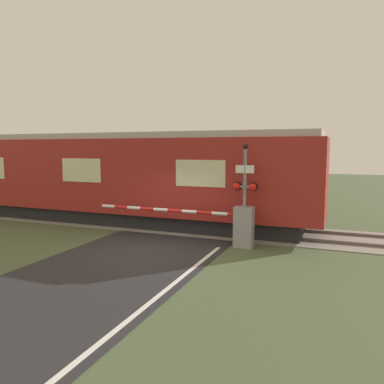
{
  "coord_description": "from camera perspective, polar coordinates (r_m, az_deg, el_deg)",
  "views": [
    {
      "loc": [
        5.55,
        -10.18,
        3.18
      ],
      "look_at": [
        0.68,
        2.03,
        1.64
      ],
      "focal_mm": 35.0,
      "sensor_mm": 36.0,
      "label": 1
    }
  ],
  "objects": [
    {
      "name": "track_bed",
      "position": [
        15.21,
        -0.16,
        -5.31
      ],
      "size": [
        36.0,
        3.2,
        0.13
      ],
      "color": "gray",
      "rests_on": "ground_plane"
    },
    {
      "name": "signal_post",
      "position": [
        12.21,
        8.03,
        0.57
      ],
      "size": [
        0.83,
        0.26,
        3.34
      ],
      "color": "gray",
      "rests_on": "ground_plane"
    },
    {
      "name": "train",
      "position": [
        16.95,
        -13.48,
        2.3
      ],
      "size": [
        18.66,
        2.88,
        3.8
      ],
      "color": "black",
      "rests_on": "ground_plane"
    },
    {
      "name": "ground_plane",
      "position": [
        12.02,
        -6.69,
        -8.72
      ],
      "size": [
        80.0,
        80.0,
        0.0
      ],
      "primitive_type": "plane",
      "color": "#475638"
    },
    {
      "name": "crossing_barrier",
      "position": [
        12.31,
        5.93,
        -4.88
      ],
      "size": [
        5.8,
        0.44,
        1.32
      ],
      "color": "gray",
      "rests_on": "ground_plane"
    }
  ]
}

